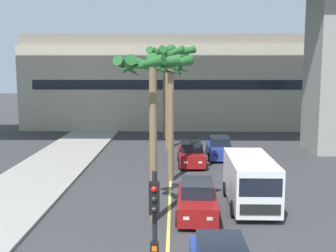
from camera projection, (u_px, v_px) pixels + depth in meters
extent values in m
cube|color=#DBCC4C|center=(171.00, 175.00, 25.75)|extent=(0.14, 56.00, 0.01)
cube|color=gray|center=(330.00, 69.00, 32.65)|extent=(2.80, 4.40, 13.12)
cube|color=#BCB29E|center=(173.00, 87.00, 47.15)|extent=(32.49, 8.00, 8.92)
cube|color=gray|center=(173.00, 42.00, 46.46)|extent=(31.84, 7.20, 1.20)
cube|color=black|center=(173.00, 85.00, 43.11)|extent=(29.24, 0.04, 1.00)
cube|color=navy|center=(219.00, 150.00, 30.80)|extent=(1.76, 4.13, 0.80)
cube|color=black|center=(219.00, 141.00, 30.85)|extent=(1.43, 2.07, 0.60)
cube|color=#F2EDCC|center=(229.00, 155.00, 28.78)|extent=(0.24, 0.08, 0.14)
cube|color=#F2EDCC|center=(215.00, 155.00, 28.81)|extent=(0.24, 0.08, 0.14)
cylinder|color=black|center=(232.00, 157.00, 29.55)|extent=(0.23, 0.64, 0.64)
cylinder|color=black|center=(210.00, 157.00, 29.60)|extent=(0.23, 0.64, 0.64)
cylinder|color=black|center=(228.00, 150.00, 32.06)|extent=(0.23, 0.64, 0.64)
cylinder|color=black|center=(207.00, 150.00, 32.12)|extent=(0.23, 0.64, 0.64)
cube|color=maroon|center=(191.00, 156.00, 28.59)|extent=(1.77, 4.13, 0.80)
cube|color=black|center=(191.00, 146.00, 28.65)|extent=(1.43, 2.07, 0.60)
cube|color=#F2EDCC|center=(200.00, 162.00, 26.59)|extent=(0.24, 0.08, 0.14)
cube|color=#F2EDCC|center=(186.00, 162.00, 26.59)|extent=(0.24, 0.08, 0.14)
cylinder|color=black|center=(205.00, 164.00, 27.37)|extent=(0.23, 0.64, 0.64)
cylinder|color=black|center=(180.00, 164.00, 27.37)|extent=(0.23, 0.64, 0.64)
cylinder|color=black|center=(201.00, 156.00, 29.88)|extent=(0.23, 0.64, 0.64)
cylinder|color=black|center=(179.00, 156.00, 29.89)|extent=(0.23, 0.64, 0.64)
cube|color=maroon|center=(197.00, 203.00, 18.63)|extent=(1.84, 4.16, 0.80)
cube|color=black|center=(197.00, 188.00, 18.69)|extent=(1.46, 2.10, 0.60)
cube|color=#F2EDCC|center=(210.00, 218.00, 16.61)|extent=(0.24, 0.09, 0.14)
cube|color=#F2EDCC|center=(186.00, 218.00, 16.66)|extent=(0.24, 0.09, 0.14)
cylinder|color=black|center=(217.00, 219.00, 17.37)|extent=(0.24, 0.65, 0.64)
cylinder|color=black|center=(178.00, 219.00, 17.45)|extent=(0.24, 0.65, 0.64)
cylinder|color=black|center=(213.00, 200.00, 19.88)|extent=(0.24, 0.65, 0.64)
cylinder|color=black|center=(180.00, 200.00, 19.96)|extent=(0.24, 0.65, 0.64)
cube|color=white|center=(250.00, 180.00, 19.86)|extent=(2.05, 5.22, 2.10)
cube|color=black|center=(261.00, 188.00, 17.28)|extent=(1.80, 0.10, 0.80)
cube|color=black|center=(260.00, 210.00, 17.35)|extent=(1.70, 0.08, 0.44)
cylinder|color=black|center=(277.00, 209.00, 18.42)|extent=(0.27, 0.76, 0.76)
cylinder|color=black|center=(234.00, 209.00, 18.47)|extent=(0.27, 0.76, 0.76)
cylinder|color=black|center=(263.00, 189.00, 21.51)|extent=(0.27, 0.76, 0.76)
cylinder|color=black|center=(226.00, 189.00, 21.56)|extent=(0.27, 0.76, 0.76)
cube|color=black|center=(154.00, 198.00, 9.57)|extent=(0.24, 0.20, 0.76)
sphere|color=red|center=(154.00, 189.00, 9.44)|extent=(0.14, 0.14, 0.14)
sphere|color=black|center=(154.00, 199.00, 9.48)|extent=(0.14, 0.14, 0.14)
sphere|color=black|center=(154.00, 210.00, 9.51)|extent=(0.14, 0.14, 0.14)
cube|color=black|center=(155.00, 247.00, 9.76)|extent=(0.20, 0.16, 0.24)
cube|color=orange|center=(154.00, 249.00, 9.68)|extent=(0.12, 0.03, 0.12)
cylinder|color=brown|center=(171.00, 118.00, 24.12)|extent=(0.37, 0.37, 7.48)
sphere|color=#236028|center=(171.00, 49.00, 23.59)|extent=(0.60, 0.60, 0.60)
cone|color=#236028|center=(187.00, 55.00, 23.64)|extent=(0.49, 1.93, 0.98)
cone|color=#236028|center=(179.00, 55.00, 24.41)|extent=(1.86, 1.38, 0.98)
cone|color=#236028|center=(168.00, 56.00, 24.54)|extent=(1.96, 0.85, 1.04)
cone|color=#236028|center=(156.00, 56.00, 24.00)|extent=(1.12, 1.93, 1.09)
cone|color=#236028|center=(156.00, 56.00, 23.22)|extent=(1.27, 1.89, 1.09)
cone|color=#236028|center=(168.00, 54.00, 22.72)|extent=(1.96, 0.78, 0.98)
cone|color=#236028|center=(181.00, 52.00, 22.86)|extent=(1.81, 1.49, 0.81)
cylinder|color=brown|center=(167.00, 103.00, 33.82)|extent=(0.34, 0.34, 7.55)
sphere|color=#236028|center=(167.00, 54.00, 33.28)|extent=(0.60, 0.60, 0.60)
cone|color=#236028|center=(179.00, 57.00, 33.33)|extent=(0.51, 1.87, 0.79)
cone|color=#236028|center=(173.00, 57.00, 34.09)|extent=(1.84, 1.26, 0.79)
cone|color=#236028|center=(164.00, 59.00, 34.16)|extent=(1.87, 1.09, 1.07)
cone|color=#236028|center=(156.00, 59.00, 33.41)|extent=(0.57, 1.87, 1.04)
cone|color=#236028|center=(161.00, 57.00, 32.58)|extent=(1.79, 1.39, 0.86)
cone|color=#236028|center=(174.00, 57.00, 32.60)|extent=(1.74, 1.48, 0.88)
cylinder|color=brown|center=(165.00, 96.00, 39.37)|extent=(0.35, 0.35, 8.05)
sphere|color=#236028|center=(165.00, 51.00, 38.80)|extent=(0.60, 0.60, 0.60)
cone|color=#236028|center=(175.00, 54.00, 38.91)|extent=(0.62, 2.01, 0.96)
cone|color=#236028|center=(172.00, 54.00, 39.47)|extent=(1.67, 1.75, 0.85)
cone|color=#236028|center=(164.00, 54.00, 39.79)|extent=(2.01, 0.68, 0.96)
cone|color=#236028|center=(157.00, 54.00, 39.45)|extent=(1.58, 1.81, 0.96)
cone|color=#236028|center=(154.00, 53.00, 38.91)|extent=(0.58, 2.00, 0.80)
cone|color=#236028|center=(156.00, 54.00, 38.27)|extent=(1.56, 1.82, 1.06)
cone|color=#236028|center=(165.00, 54.00, 37.88)|extent=(1.99, 0.50, 0.99)
cone|color=#236028|center=(172.00, 53.00, 38.15)|extent=(1.69, 1.73, 0.89)
cylinder|color=brown|center=(153.00, 144.00, 17.66)|extent=(0.33, 0.33, 6.75)
sphere|color=#236028|center=(153.00, 60.00, 17.18)|extent=(0.60, 0.60, 0.60)
cone|color=#236028|center=(179.00, 69.00, 17.26)|extent=(0.53, 2.23, 1.08)
cone|color=#236028|center=(171.00, 66.00, 18.01)|extent=(1.96, 1.80, 0.91)
cone|color=#236028|center=(156.00, 68.00, 18.30)|extent=(2.24, 0.61, 1.02)
cone|color=#236028|center=(139.00, 66.00, 18.10)|extent=(2.05, 1.67, 0.89)
cone|color=#236028|center=(129.00, 69.00, 17.61)|extent=(1.16, 2.23, 1.09)
cone|color=#236028|center=(127.00, 68.00, 16.95)|extent=(1.03, 2.25, 1.02)
cone|color=#236028|center=(140.00, 65.00, 16.25)|extent=(2.19, 1.35, 0.86)
cone|color=#236028|center=(152.00, 64.00, 16.13)|extent=(2.23, 0.51, 0.78)
cone|color=#236028|center=(174.00, 64.00, 16.54)|extent=(1.69, 2.04, 0.79)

